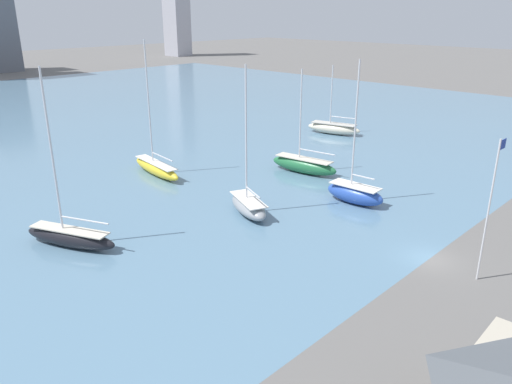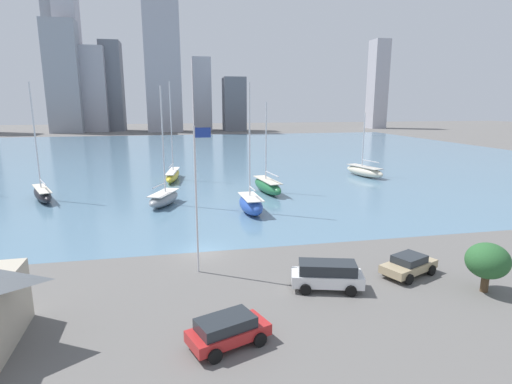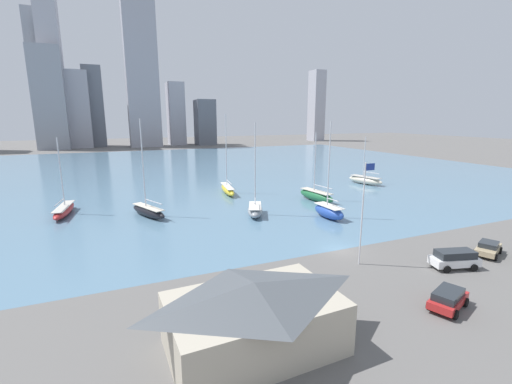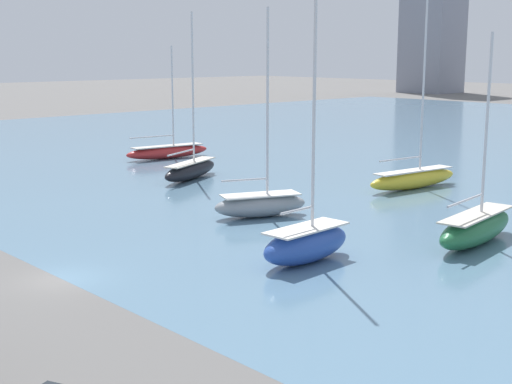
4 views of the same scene
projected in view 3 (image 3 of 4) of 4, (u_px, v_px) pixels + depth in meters
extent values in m
plane|color=#605E5B|center=(340.00, 250.00, 40.46)|extent=(500.00, 500.00, 0.00)
cube|color=slate|center=(198.00, 169.00, 103.42)|extent=(180.00, 140.00, 0.00)
cube|color=#B2A893|center=(254.00, 323.00, 22.91)|extent=(11.47, 7.37, 3.65)
pyramid|color=#4C5156|center=(254.00, 291.00, 22.40)|extent=(11.47, 7.37, 1.13)
cylinder|color=silver|center=(362.00, 215.00, 35.40)|extent=(0.14, 0.14, 10.93)
cube|color=#1E3899|center=(370.00, 167.00, 34.58)|extent=(1.10, 0.03, 0.70)
cube|color=#8E939E|center=(40.00, 81.00, 169.96)|extent=(7.78, 9.71, 66.47)
cube|color=#8E939E|center=(49.00, 99.00, 164.14)|extent=(14.02, 9.56, 48.47)
cube|color=#A8A8B2|center=(53.00, 75.00, 168.90)|extent=(9.56, 11.51, 71.92)
cube|color=#9E9EA8|center=(78.00, 110.00, 176.83)|extent=(11.78, 15.12, 38.52)
cube|color=slate|center=(95.00, 107.00, 182.20)|extent=(9.25, 12.65, 41.70)
cube|color=#9E9EA8|center=(142.00, 76.00, 179.07)|extent=(15.98, 12.88, 73.35)
cube|color=#A8A8B2|center=(176.00, 114.00, 195.46)|extent=(8.70, 12.82, 34.71)
cube|color=slate|center=(205.00, 122.00, 196.16)|extent=(10.39, 11.74, 25.40)
cube|color=#A8A8B2|center=(316.00, 106.00, 229.46)|extent=(8.01, 9.67, 45.84)
ellipsoid|color=#B72828|center=(64.00, 211.00, 54.88)|extent=(3.25, 10.26, 1.45)
cube|color=#BCB7AD|center=(64.00, 206.00, 54.74)|extent=(2.66, 8.41, 0.10)
cube|color=#2D2D33|center=(64.00, 213.00, 54.97)|extent=(0.39, 1.82, 0.65)
cylinder|color=silver|center=(61.00, 172.00, 54.28)|extent=(0.18, 0.18, 10.90)
cylinder|color=silver|center=(59.00, 202.00, 52.71)|extent=(0.83, 5.28, 0.14)
ellipsoid|color=yellow|center=(228.00, 190.00, 70.43)|extent=(3.04, 10.39, 1.62)
cube|color=silver|center=(228.00, 186.00, 70.26)|extent=(2.49, 8.52, 0.10)
cube|color=#2D2D33|center=(228.00, 192.00, 70.52)|extent=(0.39, 1.85, 0.73)
cylinder|color=silver|center=(226.00, 150.00, 69.44)|extent=(0.18, 0.18, 14.48)
cylinder|color=silver|center=(229.00, 182.00, 68.41)|extent=(0.77, 4.95, 0.14)
ellipsoid|color=black|center=(148.00, 212.00, 53.89)|extent=(5.24, 8.96, 1.62)
cube|color=beige|center=(148.00, 207.00, 53.73)|extent=(4.30, 7.35, 0.10)
cube|color=#2D2D33|center=(149.00, 214.00, 53.99)|extent=(0.80, 1.55, 0.73)
cylinder|color=silver|center=(143.00, 163.00, 52.73)|extent=(0.18, 0.18, 13.58)
cylinder|color=silver|center=(153.00, 202.00, 52.33)|extent=(2.07, 4.46, 0.14)
ellipsoid|color=#236B3D|center=(316.00, 196.00, 64.18)|extent=(3.33, 9.31, 1.91)
cube|color=beige|center=(316.00, 191.00, 63.99)|extent=(2.73, 7.63, 0.10)
cube|color=#2D2D33|center=(316.00, 199.00, 64.29)|extent=(0.37, 1.65, 0.86)
cylinder|color=silver|center=(315.00, 162.00, 63.40)|extent=(0.18, 0.18, 10.83)
cylinder|color=silver|center=(323.00, 187.00, 62.25)|extent=(0.78, 4.90, 0.14)
ellipsoid|color=beige|center=(365.00, 180.00, 80.47)|extent=(4.56, 9.33, 1.78)
cube|color=#BCB7AD|center=(365.00, 177.00, 80.29)|extent=(3.74, 7.65, 0.10)
cube|color=#2D2D33|center=(365.00, 182.00, 80.57)|extent=(0.55, 1.61, 0.80)
cylinder|color=silver|center=(364.00, 157.00, 79.82)|extent=(0.18, 0.18, 9.24)
cylinder|color=silver|center=(371.00, 173.00, 78.93)|extent=(1.17, 4.12, 0.14)
ellipsoid|color=gray|center=(255.00, 210.00, 54.60)|extent=(4.82, 7.20, 1.64)
cube|color=silver|center=(255.00, 206.00, 54.43)|extent=(3.95, 5.90, 0.10)
cube|color=#2D2D33|center=(255.00, 213.00, 54.69)|extent=(0.63, 1.19, 0.74)
cylinder|color=silver|center=(255.00, 165.00, 53.55)|extent=(0.18, 0.18, 12.97)
cylinder|color=silver|center=(255.00, 200.00, 53.02)|extent=(1.47, 3.21, 0.14)
ellipsoid|color=#284CA8|center=(329.00, 212.00, 53.10)|extent=(2.70, 6.62, 1.99)
cube|color=silver|center=(329.00, 206.00, 52.90)|extent=(2.21, 5.43, 0.10)
cube|color=#2D2D33|center=(329.00, 215.00, 53.22)|extent=(0.22, 1.18, 0.90)
cylinder|color=silver|center=(329.00, 164.00, 51.96)|extent=(0.18, 0.18, 12.80)
cylinder|color=silver|center=(333.00, 200.00, 51.93)|extent=(0.28, 2.64, 0.14)
cube|color=tan|center=(488.00, 249.00, 38.92)|extent=(4.87, 3.58, 0.60)
cube|color=#23282D|center=(489.00, 244.00, 38.80)|extent=(2.73, 2.47, 0.55)
cylinder|color=black|center=(480.00, 246.00, 40.63)|extent=(0.82, 0.56, 0.77)
cylinder|color=black|center=(500.00, 250.00, 39.29)|extent=(0.82, 0.56, 0.77)
cylinder|color=black|center=(475.00, 252.00, 38.67)|extent=(0.82, 0.56, 0.77)
cylinder|color=black|center=(496.00, 257.00, 37.33)|extent=(0.82, 0.56, 0.77)
cube|color=white|center=(454.00, 261.00, 35.43)|extent=(5.13, 3.13, 0.80)
cube|color=#23282D|center=(455.00, 254.00, 35.26)|extent=(4.15, 2.65, 0.75)
cylinder|color=black|center=(447.00, 269.00, 34.38)|extent=(0.80, 0.46, 0.76)
cylinder|color=black|center=(435.00, 261.00, 36.27)|extent=(0.80, 0.46, 0.76)
cylinder|color=black|center=(474.00, 268.00, 34.76)|extent=(0.80, 0.46, 0.76)
cylinder|color=black|center=(460.00, 260.00, 36.64)|extent=(0.80, 0.46, 0.76)
cube|color=#B22323|center=(448.00, 300.00, 27.99)|extent=(4.62, 3.30, 0.62)
cube|color=#23282D|center=(448.00, 294.00, 27.74)|extent=(3.36, 2.63, 0.60)
cylinder|color=black|center=(440.00, 294.00, 29.63)|extent=(0.80, 0.52, 0.76)
cylinder|color=black|center=(466.00, 302.00, 28.24)|extent=(0.80, 0.52, 0.76)
cylinder|color=black|center=(429.00, 305.00, 27.86)|extent=(0.80, 0.52, 0.76)
cylinder|color=black|center=(456.00, 315.00, 26.47)|extent=(0.80, 0.52, 0.76)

